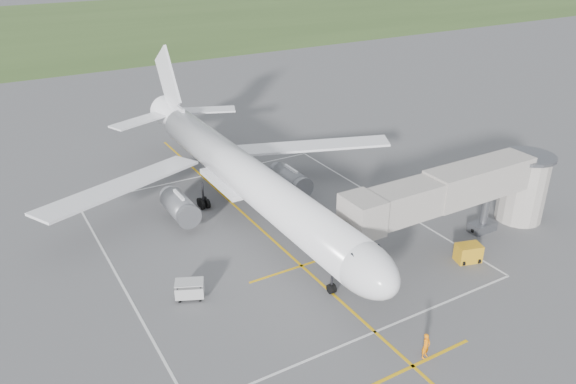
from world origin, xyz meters
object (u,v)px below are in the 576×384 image
jet_bridge (472,191)px  gpu_unit (468,253)px  airliner (244,175)px  ramp_worker_wing (190,213)px  ramp_worker_nose (426,346)px  baggage_cart (190,290)px

jet_bridge → gpu_unit: jet_bridge is taller
airliner → ramp_worker_wing: size_ratio=29.74×
jet_bridge → ramp_worker_wing: size_ratio=14.89×
airliner → ramp_worker_nose: size_ratio=24.71×
baggage_cart → ramp_worker_wing: ramp_worker_wing is taller
ramp_worker_nose → baggage_cart: bearing=114.0°
gpu_unit → baggage_cart: (-22.70, 7.08, 0.00)m
airliner → ramp_worker_nose: (1.28, -24.47, -3.45)m
ramp_worker_nose → ramp_worker_wing: bearing=89.6°
ramp_worker_nose → jet_bridge: bearing=21.1°
gpu_unit → jet_bridge: bearing=63.0°
jet_bridge → baggage_cart: size_ratio=9.24×
airliner → jet_bridge: size_ratio=2.00×
baggage_cart → gpu_unit: bearing=7.5°
airliner → ramp_worker_nose: 24.75m
ramp_worker_wing → ramp_worker_nose: bearing=142.0°
airliner → gpu_unit: airliner is taller
jet_bridge → ramp_worker_wing: jet_bridge is taller
jet_bridge → ramp_worker_nose: (-14.44, -10.22, -3.80)m
gpu_unit → ramp_worker_wing: gpu_unit is taller
baggage_cart → ramp_worker_nose: size_ratio=1.34×
baggage_cart → ramp_worker_wing: 12.96m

